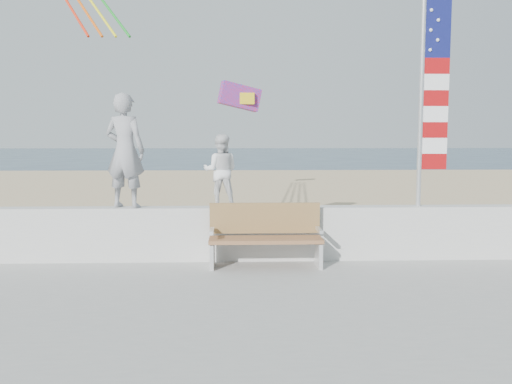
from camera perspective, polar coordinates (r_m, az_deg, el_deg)
ground at (r=7.37m, az=-1.06°, el=-11.93°), size 220.00×220.00×0.00m
sand at (r=16.17m, az=-1.64°, el=-2.07°), size 90.00×40.00×0.08m
seawall at (r=9.17m, az=-1.30°, el=-4.36°), size 30.00×0.35×0.90m
adult at (r=9.21m, az=-13.63°, el=4.24°), size 0.79×0.63×1.88m
child at (r=9.04m, az=-3.74°, el=2.24°), size 0.62×0.50×1.21m
bench at (r=8.72m, az=0.99°, el=-4.49°), size 1.80×0.57×1.00m
flag at (r=9.61m, az=17.75°, el=9.98°), size 0.50×0.08×3.50m
parafoil_kite at (r=12.05m, az=-1.61°, el=9.98°), size 1.00×0.52×0.66m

